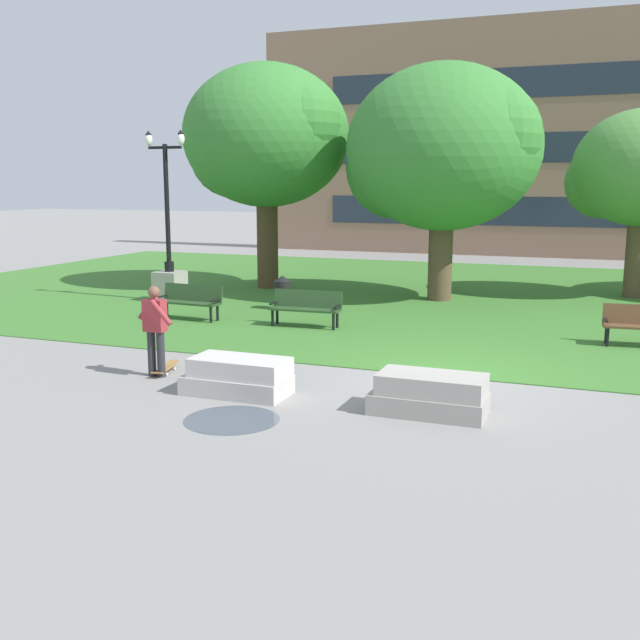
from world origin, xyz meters
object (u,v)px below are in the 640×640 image
Objects in this scene: person_skateboarder at (155,326)px; lamp_post_center at (169,267)px; concrete_block_center at (238,377)px; concrete_block_left at (430,395)px; park_bench_near_left at (190,299)px; park_bench_far_left at (306,306)px; skateboard at (165,368)px; trash_bin at (283,292)px.

lamp_post_center is at bearing 120.62° from person_skateboarder.
person_skateboarder is (-1.98, 0.53, 0.66)m from concrete_block_center.
lamp_post_center is at bearing 140.22° from concrete_block_left.
park_bench_near_left is 1.00× the size of park_bench_far_left.
skateboard is (-5.29, 0.72, -0.22)m from concrete_block_left.
lamp_post_center reaches higher than concrete_block_left.
concrete_block_center is at bearing -78.81° from park_bench_far_left.
trash_bin is (-6.10, 8.10, 0.20)m from concrete_block_left.
person_skateboarder is (-5.29, 0.44, 0.66)m from concrete_block_left.
person_skateboarder is 0.34× the size of lamp_post_center.
park_bench_near_left is 1.91× the size of trash_bin.
park_bench_near_left is 0.36× the size of lamp_post_center.
skateboard is 8.89m from lamp_post_center.
park_bench_far_left is at bearing -23.19° from lamp_post_center.
concrete_block_left is 7.46m from park_bench_far_left.
person_skateboarder reaches higher than concrete_block_center.
concrete_block_left is 5.35m from skateboard.
lamp_post_center reaches higher than trash_bin.
trash_bin reaches higher than concrete_block_left.
lamp_post_center is (-4.62, 7.53, 0.96)m from skateboard.
skateboard is 1.08× the size of trash_bin.
park_bench_near_left is at bearing -48.46° from lamp_post_center.
park_bench_near_left is (-4.44, 5.91, 0.23)m from concrete_block_center.
park_bench_near_left is at bearing 115.79° from skateboard.
park_bench_near_left is (-7.75, 5.82, 0.23)m from concrete_block_left.
lamp_post_center is (-4.63, 7.82, 0.08)m from person_skateboarder.
park_bench_near_left is at bearing -177.84° from park_bench_far_left.
concrete_block_center is 2.16m from skateboard.
park_bench_near_left reaches higher than concrete_block_left.
concrete_block_left is 12.93m from lamp_post_center.
trash_bin is (-0.80, 7.37, 0.42)m from skateboard.
concrete_block_left is 10.14m from trash_bin.
park_bench_far_left is (-4.50, 5.94, 0.23)m from concrete_block_left.
concrete_block_center is at bearing -71.20° from trash_bin.
concrete_block_left is at bearing 1.61° from concrete_block_center.
lamp_post_center reaches higher than concrete_block_center.
trash_bin is (-2.79, 8.19, 0.20)m from concrete_block_center.
park_bench_near_left is at bearing -125.98° from trash_bin.
person_skateboarder is 1.65× the size of skateboard.
skateboard is at bearing 90.87° from person_skateboarder.
concrete_block_center is 1.88× the size of trash_bin.
park_bench_far_left is at bearing 127.17° from concrete_block_left.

